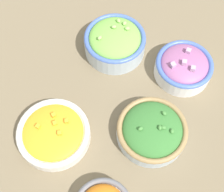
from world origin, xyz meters
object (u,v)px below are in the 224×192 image
Objects in this scene: bowl_broccoli at (152,130)px; bowl_lettuce at (115,41)px; bowl_red_onion at (184,66)px; bowl_squash at (54,133)px.

bowl_lettuce is at bearing -114.91° from bowl_broccoli.
bowl_red_onion is at bearing -161.92° from bowl_broccoli.
bowl_broccoli is at bearing 137.45° from bowl_squash.
bowl_lettuce reaches higher than bowl_broccoli.
bowl_red_onion is 0.86× the size of bowl_squash.
bowl_squash is at bearing -42.55° from bowl_broccoli.
bowl_squash is 0.21m from bowl_broccoli.
bowl_squash is at bearing -15.00° from bowl_red_onion.
bowl_red_onion is at bearing 113.10° from bowl_lettuce.
bowl_broccoli is (-0.16, 0.15, 0.00)m from bowl_squash.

